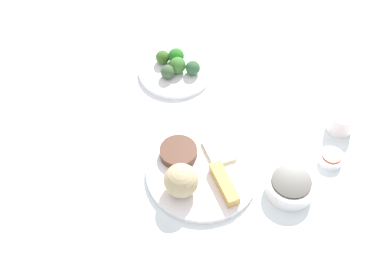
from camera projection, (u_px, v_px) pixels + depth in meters
tabletop at (200, 163)px, 1.20m from camera, size 2.20×2.20×0.02m
main_plate at (201, 172)px, 1.16m from camera, size 0.27×0.27×0.02m
rice_scoop at (181, 181)px, 1.09m from camera, size 0.08×0.08×0.08m
spring_roll at (224, 184)px, 1.12m from camera, size 0.06×0.12×0.03m
crab_rangoon_wonton at (219, 151)px, 1.19m from camera, size 0.08×0.09×0.01m
stir_fry_heap at (178, 152)px, 1.18m from camera, size 0.09×0.09×0.02m
broccoli_plate at (175, 71)px, 1.38m from camera, size 0.21×0.21×0.01m
broccoli_floret_0 at (163, 57)px, 1.37m from camera, size 0.04×0.04×0.04m
broccoli_floret_1 at (178, 65)px, 1.35m from camera, size 0.05×0.05×0.05m
broccoli_floret_2 at (176, 56)px, 1.37m from camera, size 0.04×0.04×0.04m
broccoli_floret_4 at (193, 68)px, 1.35m from camera, size 0.04×0.04×0.04m
broccoli_floret_5 at (168, 72)px, 1.34m from camera, size 0.04×0.04×0.04m
soy_sauce_bowl at (290, 186)px, 1.12m from camera, size 0.11×0.11×0.04m
soy_sauce_bowl_liquid at (292, 181)px, 1.11m from camera, size 0.09×0.09×0.00m
sauce_ramekin_sweet_and_sour at (331, 158)px, 1.18m from camera, size 0.06×0.06×0.02m
sauce_ramekin_sweet_and_sour_liquid at (332, 155)px, 1.17m from camera, size 0.05×0.05×0.00m
teacup at (341, 121)px, 1.23m from camera, size 0.07×0.07×0.06m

